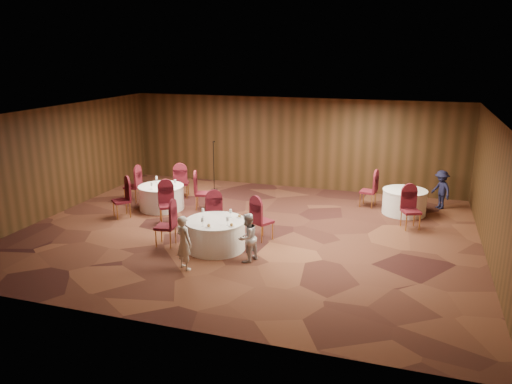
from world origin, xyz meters
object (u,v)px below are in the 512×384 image
(woman_b, at_px, (247,238))
(woman_a, at_px, (184,243))
(table_right, at_px, (404,202))
(man_c, at_px, (441,190))
(table_main, at_px, (215,234))
(table_left, at_px, (162,197))
(mic_stand, at_px, (214,176))

(woman_b, bearing_deg, woman_a, -34.50)
(table_right, height_order, man_c, man_c)
(table_main, relative_size, woman_a, 1.19)
(man_c, bearing_deg, table_left, -107.53)
(table_main, bearing_deg, mic_stand, 112.88)
(table_right, xyz_separation_m, woman_a, (-4.57, -5.66, 0.25))
(mic_stand, relative_size, man_c, 1.43)
(woman_a, relative_size, woman_b, 1.07)
(table_left, height_order, man_c, man_c)
(table_main, distance_m, woman_a, 1.37)
(table_left, relative_size, man_c, 1.15)
(table_left, xyz_separation_m, table_right, (7.20, 1.83, -0.00))
(table_right, bearing_deg, woman_a, -128.88)
(mic_stand, xyz_separation_m, woman_b, (3.13, -5.53, 0.07))
(table_main, distance_m, woman_b, 1.13)
(table_left, bearing_deg, woman_a, -55.52)
(table_right, bearing_deg, table_left, -165.77)
(table_right, bearing_deg, woman_b, -124.84)
(table_right, distance_m, woman_a, 7.28)
(woman_a, bearing_deg, man_c, -101.72)
(table_left, bearing_deg, mic_stand, 74.30)
(table_right, height_order, mic_stand, mic_stand)
(mic_stand, height_order, woman_a, mic_stand)
(table_right, distance_m, man_c, 1.39)
(woman_a, bearing_deg, table_right, -99.96)
(table_main, relative_size, table_left, 1.07)
(woman_a, distance_m, woman_b, 1.47)
(man_c, bearing_deg, woman_a, -76.33)
(table_right, distance_m, woman_b, 5.88)
(table_left, bearing_deg, man_c, 18.17)
(woman_a, distance_m, man_c, 8.62)
(table_main, relative_size, woman_b, 1.28)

